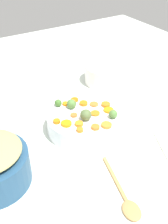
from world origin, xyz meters
The scene contains 22 objects.
tabletop centered at (0.00, 0.00, 0.01)m, with size 2.40×2.40×0.02m, color silver.
serving_bowl_carrots centered at (0.01, -0.06, 0.06)m, with size 0.29×0.29×0.07m, color white.
carrot_slice_0 centered at (-0.08, -0.05, 0.10)m, with size 0.03×0.03×0.01m, color orange.
carrot_slice_1 centered at (-0.01, 0.03, 0.10)m, with size 0.04×0.04×0.01m, color orange.
carrot_slice_2 centered at (-0.07, 0.01, 0.10)m, with size 0.02×0.02×0.01m, color orange.
carrot_slice_3 centered at (0.02, -0.02, 0.10)m, with size 0.03×0.03×0.01m, color orange.
carrot_slice_4 centered at (-0.04, -0.01, 0.10)m, with size 0.03×0.03×0.01m, color orange.
carrot_slice_5 centered at (0.02, -0.16, 0.10)m, with size 0.04×0.04×0.01m, color orange.
carrot_slice_6 centered at (0.11, -0.08, 0.10)m, with size 0.03×0.03×0.01m, color orange.
carrot_slice_7 centered at (-0.01, -0.10, 0.10)m, with size 0.04×0.04×0.01m, color orange.
carrot_slice_8 centered at (-0.02, -0.15, 0.10)m, with size 0.04×0.04×0.01m, color orange.
carrot_slice_9 centered at (0.11, -0.03, 0.10)m, with size 0.03×0.03×0.01m, color orange.
carrot_slice_10 centered at (0.02, 0.06, 0.10)m, with size 0.03×0.03×0.01m, color orange.
carrot_slice_11 centered at (0.07, -0.09, 0.10)m, with size 0.03×0.03×0.01m, color orange.
carrot_slice_12 centered at (0.05, -0.13, 0.10)m, with size 0.03×0.03×0.01m, color orange.
carrot_slice_13 centered at (-0.10, -0.09, 0.10)m, with size 0.04×0.04×0.01m, color orange.
brussels_sprout_0 centered at (-0.07, -0.14, 0.11)m, with size 0.03×0.03×0.03m, color #53813E.
brussels_sprout_1 centered at (0.11, 0.00, 0.11)m, with size 0.03×0.03×0.03m, color #44742E.
brussels_sprout_2 centered at (0.07, -0.04, 0.11)m, with size 0.04×0.04×0.04m, color #57853F.
brussels_sprout_3 centered at (-0.02, -0.05, 0.12)m, with size 0.04×0.04×0.04m, color #586E3E.
wooden_spoon centered at (-0.35, 0.02, 0.03)m, with size 0.26×0.10×0.01m.
casserole_dish centered at (0.29, -0.36, 0.07)m, with size 0.22×0.22×0.09m, color white.
Camera 1 is at (-0.72, 0.40, 0.71)m, focal length 43.98 mm.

